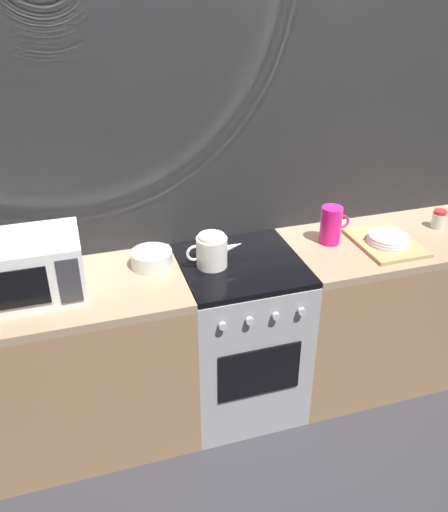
% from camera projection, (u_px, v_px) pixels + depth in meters
% --- Properties ---
extents(ground_plane, '(8.00, 8.00, 0.00)m').
position_uv_depth(ground_plane, '(238.00, 398.00, 3.05)').
color(ground_plane, '#2D2D33').
extents(back_wall, '(3.60, 0.05, 2.40)m').
position_uv_depth(back_wall, '(222.00, 182.00, 2.74)').
color(back_wall, gray).
rests_on(back_wall, ground_plane).
extents(counter_left, '(1.20, 0.60, 0.90)m').
position_uv_depth(counter_left, '(66.00, 369.00, 2.60)').
color(counter_left, '#997251').
rests_on(counter_left, ground_plane).
extents(stove_unit, '(0.60, 0.63, 0.90)m').
position_uv_depth(stove_unit, '(240.00, 336.00, 2.84)').
color(stove_unit, '#9E9EA3').
rests_on(stove_unit, ground_plane).
extents(counter_right, '(1.20, 0.60, 0.90)m').
position_uv_depth(counter_right, '(387.00, 307.00, 3.07)').
color(counter_right, '#997251').
rests_on(counter_right, ground_plane).
extents(microwave, '(0.46, 0.35, 0.27)m').
position_uv_depth(microwave, '(28.00, 267.00, 2.31)').
color(microwave, white).
rests_on(microwave, counter_left).
extents(kettle, '(0.28, 0.15, 0.17)m').
position_uv_depth(kettle, '(212.00, 251.00, 2.55)').
color(kettle, white).
rests_on(kettle, stove_unit).
extents(mixing_bowl, '(0.20, 0.20, 0.08)m').
position_uv_depth(mixing_bowl, '(152.00, 259.00, 2.57)').
color(mixing_bowl, silver).
rests_on(mixing_bowl, counter_left).
extents(pitcher, '(0.16, 0.11, 0.20)m').
position_uv_depth(pitcher, '(331.00, 225.00, 2.76)').
color(pitcher, '#E5197A').
rests_on(pitcher, counter_right).
extents(dish_pile, '(0.30, 0.40, 0.07)m').
position_uv_depth(dish_pile, '(387.00, 241.00, 2.77)').
color(dish_pile, tan).
rests_on(dish_pile, counter_right).
extents(spice_jar, '(0.08, 0.08, 0.10)m').
position_uv_depth(spice_jar, '(439.00, 219.00, 2.93)').
color(spice_jar, silver).
rests_on(spice_jar, counter_right).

